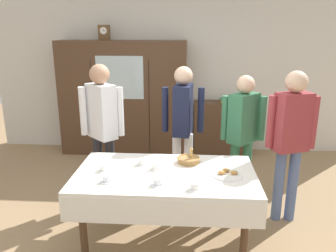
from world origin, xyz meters
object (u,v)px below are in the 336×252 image
Objects in this scene: tea_cup_far_right at (142,162)px; person_beside_shelf at (102,121)px; dining_table at (165,183)px; bread_basket at (189,160)px; tea_cup_mid_right at (158,182)px; spoon_near_right at (187,181)px; tea_cup_near_right at (107,179)px; person_by_cabinet at (291,133)px; bookshelf_low at (222,128)px; book_stack at (224,100)px; tea_cup_center at (156,167)px; spoon_back_edge at (112,163)px; tea_cup_front_edge at (194,187)px; pastry_plate at (228,174)px; mantel_clock at (104,33)px; tea_cup_back_edge at (104,168)px; person_behind_table_right at (183,119)px; person_behind_table_left at (243,128)px; wall_cabinet at (123,98)px.

person_beside_shelf is at bearing 132.89° from tea_cup_far_right.
dining_table is 0.39m from bread_basket.
tea_cup_mid_right is 0.54× the size of bread_basket.
spoon_near_right is at bearing -91.45° from bread_basket.
person_by_cabinet reaches higher than tea_cup_near_right.
bookshelf_low is 5.29× the size of book_stack.
person_by_cabinet is (0.51, -2.11, 0.58)m from bookshelf_low.
tea_cup_center reaches higher than spoon_back_edge.
pastry_plate is at bearing 44.70° from tea_cup_front_edge.
mantel_clock is 1.85× the size of tea_cup_back_edge.
tea_cup_back_edge is 1.30m from person_behind_table_right.
bread_basket is 0.92m from person_behind_table_left.
spoon_back_edge is (-0.31, 0.02, -0.02)m from tea_cup_far_right.
book_stack is at bearing 1.71° from wall_cabinet.
spoon_near_right is at bearing -148.24° from person_by_cabinet.
tea_cup_front_edge is (-0.52, -2.95, 0.34)m from bookshelf_low.
tea_cup_center is 0.35m from tea_cup_mid_right.
tea_cup_near_right is at bearing -114.60° from bookshelf_low.
pastry_plate is (0.32, 0.31, -0.02)m from tea_cup_front_edge.
tea_cup_front_edge is 0.08× the size of person_behind_table_left.
person_by_cabinet reaches higher than bread_basket.
tea_cup_front_edge is 0.61m from bread_basket.
wall_cabinet is 17.79× the size of spoon_back_edge.
mantel_clock is 1.85× the size of tea_cup_near_right.
book_stack reaches higher than tea_cup_front_edge.
dining_table is 0.44m from tea_cup_front_edge.
person_beside_shelf is (-1.08, 1.11, 0.26)m from tea_cup_front_edge.
dining_table is at bearing -97.51° from person_behind_table_right.
tea_cup_mid_right is (-0.32, 0.07, -0.00)m from tea_cup_front_edge.
person_beside_shelf reaches higher than pastry_plate.
bookshelf_low is 7.46× the size of tea_cup_near_right.
tea_cup_mid_right reaches higher than spoon_near_right.
pastry_plate is at bearing -55.71° from mantel_clock.
tea_cup_front_edge is at bearing -115.14° from person_behind_table_left.
spoon_near_right is at bearing 21.10° from tea_cup_mid_right.
bookshelf_low is at bearing 92.26° from person_behind_table_left.
person_behind_table_right is at bearing 50.49° from spoon_back_edge.
person_behind_table_left is at bearing -39.20° from mantel_clock.
tea_cup_mid_right is at bearing -100.79° from dining_table.
book_stack is at bearing 0.00° from bookshelf_low.
spoon_back_edge is at bearing 169.01° from pastry_plate.
pastry_plate is at bearing -29.74° from person_beside_shelf.
mantel_clock is at bearing 103.32° from tea_cup_near_right.
tea_cup_back_edge is 1.09× the size of spoon_near_right.
tea_cup_far_right is at bearing -168.10° from person_by_cabinet.
pastry_plate is at bearing -1.58° from tea_cup_back_edge.
person_behind_table_right reaches higher than book_stack.
person_behind_table_right is at bearing -48.87° from mantel_clock.
wall_cabinet is 16.28× the size of tea_cup_mid_right.
person_beside_shelf is at bearing 112.48° from spoon_back_edge.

